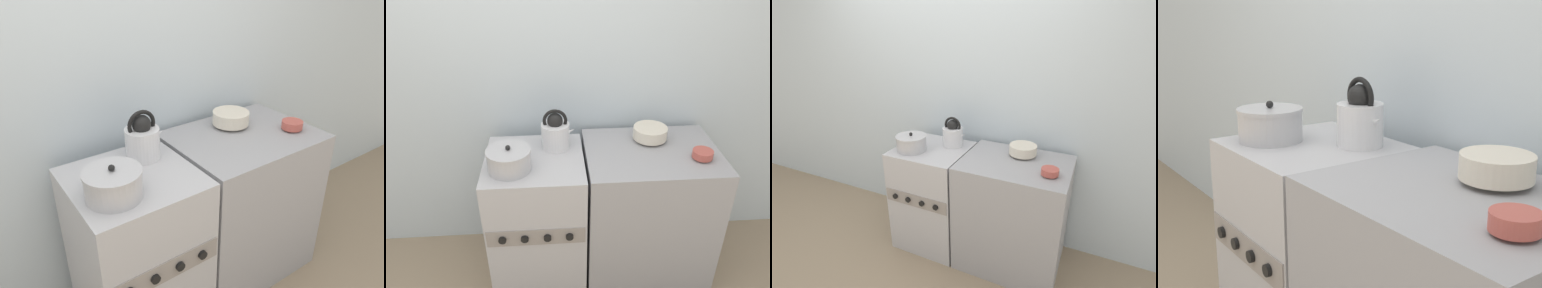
% 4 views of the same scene
% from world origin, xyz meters
% --- Properties ---
extents(ground_plane, '(12.00, 12.00, 0.00)m').
position_xyz_m(ground_plane, '(0.00, 0.00, 0.00)').
color(ground_plane, gray).
extents(wall_back, '(7.00, 0.06, 2.50)m').
position_xyz_m(wall_back, '(0.00, 0.69, 1.25)').
color(wall_back, silver).
rests_on(wall_back, ground_plane).
extents(stove, '(0.58, 0.59, 0.92)m').
position_xyz_m(stove, '(0.00, 0.28, 0.46)').
color(stove, '#B2B2B7').
rests_on(stove, ground_plane).
extents(counter, '(0.81, 0.62, 0.92)m').
position_xyz_m(counter, '(0.71, 0.31, 0.46)').
color(counter, '#99999E').
rests_on(counter, ground_plane).
extents(kettle, '(0.21, 0.17, 0.25)m').
position_xyz_m(kettle, '(0.13, 0.41, 1.02)').
color(kettle, silver).
rests_on(kettle, stove).
extents(cooking_pot, '(0.25, 0.25, 0.15)m').
position_xyz_m(cooking_pot, '(-0.13, 0.18, 0.98)').
color(cooking_pot, '#B2B2B7').
rests_on(cooking_pot, stove).
extents(enamel_bowl, '(0.21, 0.21, 0.09)m').
position_xyz_m(enamel_bowl, '(0.73, 0.44, 0.97)').
color(enamel_bowl, beige).
rests_on(enamel_bowl, counter).
extents(small_ceramic_bowl, '(0.12, 0.12, 0.05)m').
position_xyz_m(small_ceramic_bowl, '(0.98, 0.20, 0.95)').
color(small_ceramic_bowl, '#B75147').
rests_on(small_ceramic_bowl, counter).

